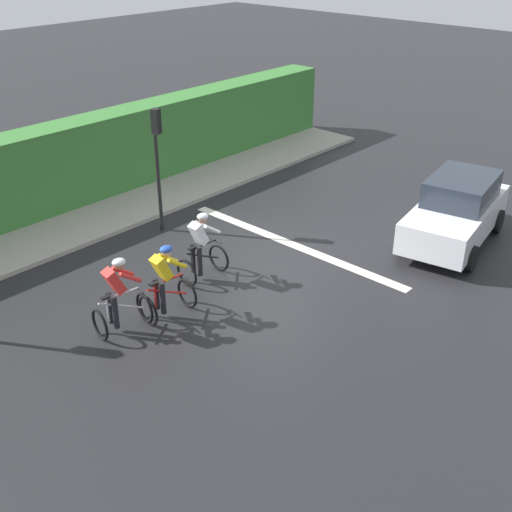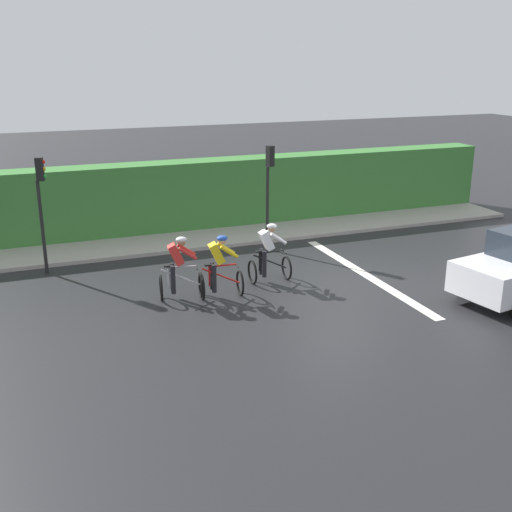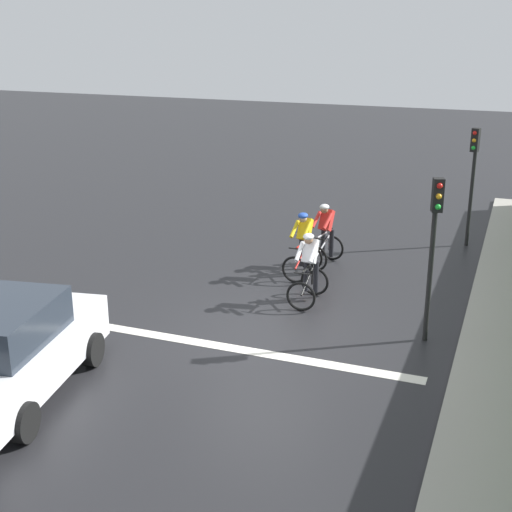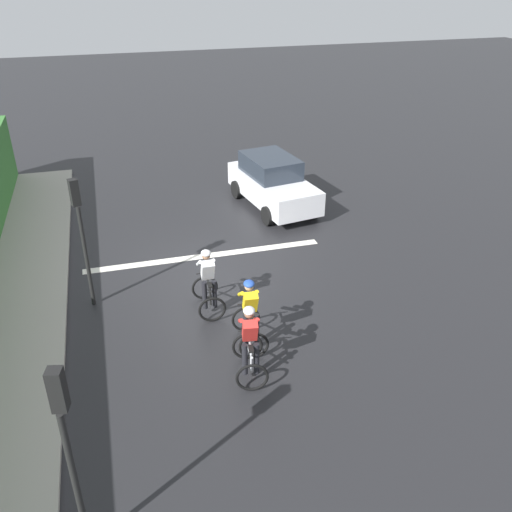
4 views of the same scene
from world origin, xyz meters
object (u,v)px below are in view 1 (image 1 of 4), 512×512
object	(u,v)px
cyclist_mid	(201,249)
traffic_light_near_crossing	(158,152)
car_white	(456,211)
cyclist_lead	(119,298)
cyclist_second	(165,284)

from	to	relation	value
cyclist_mid	traffic_light_near_crossing	size ratio (longest dim) A/B	0.50
car_white	cyclist_mid	bearing A→B (deg)	59.55
cyclist_lead	traffic_light_near_crossing	distance (m)	5.11
cyclist_mid	car_white	world-z (taller)	car_white
car_white	traffic_light_near_crossing	world-z (taller)	traffic_light_near_crossing
car_white	traffic_light_near_crossing	xyz separation A→B (m)	(6.24, 4.71, 1.35)
cyclist_second	car_white	xyz separation A→B (m)	(-2.81, -7.47, 0.08)
cyclist_mid	car_white	xyz separation A→B (m)	(-3.44, -5.85, 0.08)
cyclist_mid	cyclist_second	bearing A→B (deg)	111.16
cyclist_lead	traffic_light_near_crossing	size ratio (longest dim) A/B	0.50
cyclist_lead	traffic_light_near_crossing	world-z (taller)	traffic_light_near_crossing
cyclist_second	cyclist_mid	size ratio (longest dim) A/B	1.00
cyclist_second	cyclist_mid	world-z (taller)	same
cyclist_second	cyclist_lead	bearing A→B (deg)	74.81
cyclist_lead	cyclist_mid	bearing A→B (deg)	-82.21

